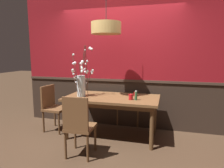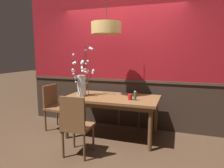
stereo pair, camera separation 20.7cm
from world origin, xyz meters
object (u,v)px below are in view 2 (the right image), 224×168
at_px(chair_head_west_end, 55,104).
at_px(vase_with_blossoms, 82,83).
at_px(chair_far_side_right, 134,101).
at_px(chair_far_side_left, 115,99).
at_px(condiment_bottle, 135,96).
at_px(candle_holder_nearer_center, 130,97).
at_px(candle_holder_nearer_edge, 136,94).
at_px(chair_near_side_left, 76,123).
at_px(dining_table, 112,101).
at_px(pendant_lamp, 106,28).

height_order(chair_head_west_end, vase_with_blossoms, vase_with_blossoms).
bearing_deg(chair_far_side_right, chair_far_side_left, 178.57).
bearing_deg(condiment_bottle, chair_far_side_left, 124.49).
xyz_separation_m(chair_far_side_left, candle_holder_nearer_center, (0.60, -0.99, 0.29)).
height_order(chair_far_side_left, candle_holder_nearer_edge, chair_far_side_left).
bearing_deg(vase_with_blossoms, candle_holder_nearer_edge, 16.53).
relative_size(chair_near_side_left, candle_holder_nearer_edge, 12.12).
xyz_separation_m(dining_table, chair_head_west_end, (-1.25, -0.00, -0.16)).
relative_size(chair_head_west_end, chair_near_side_left, 0.96).
bearing_deg(condiment_bottle, candle_holder_nearer_center, 173.42).
bearing_deg(chair_far_side_right, dining_table, -106.36).
bearing_deg(candle_holder_nearer_edge, dining_table, -156.32).
height_order(chair_near_side_left, candle_holder_nearer_center, chair_near_side_left).
relative_size(condiment_bottle, pendant_lamp, 0.17).
relative_size(chair_far_side_left, condiment_bottle, 5.68).
xyz_separation_m(chair_far_side_left, vase_with_blossoms, (-0.34, -0.96, 0.49)).
bearing_deg(candle_holder_nearer_edge, chair_head_west_end, -173.84).
relative_size(candle_holder_nearer_edge, condiment_bottle, 0.48).
height_order(chair_near_side_left, vase_with_blossoms, vase_with_blossoms).
bearing_deg(dining_table, pendant_lamp, -173.55).
relative_size(vase_with_blossoms, candle_holder_nearer_center, 9.68).
height_order(chair_near_side_left, candle_holder_nearer_edge, chair_near_side_left).
bearing_deg(vase_with_blossoms, dining_table, 10.96).
bearing_deg(pendant_lamp, chair_far_side_right, 67.57).
distance_m(dining_table, candle_holder_nearer_center, 0.43).
xyz_separation_m(dining_table, vase_with_blossoms, (-0.56, -0.11, 0.34)).
xyz_separation_m(candle_holder_nearer_center, condiment_bottle, (0.09, -0.01, 0.03)).
height_order(chair_head_west_end, pendant_lamp, pendant_lamp).
bearing_deg(chair_head_west_end, candle_holder_nearer_edge, 6.16).
relative_size(vase_with_blossoms, candle_holder_nearer_edge, 11.96).
distance_m(chair_head_west_end, candle_holder_nearer_center, 1.66).
distance_m(chair_head_west_end, condiment_bottle, 1.76).
height_order(condiment_bottle, pendant_lamp, pendant_lamp).
distance_m(chair_far_side_right, chair_far_side_left, 0.47).
bearing_deg(candle_holder_nearer_center, vase_with_blossoms, 178.05).
bearing_deg(candle_holder_nearer_center, chair_far_side_right, 97.68).
bearing_deg(chair_far_side_left, chair_near_side_left, -91.64).
height_order(dining_table, chair_head_west_end, chair_head_west_end).
distance_m(chair_far_side_left, chair_near_side_left, 1.75).
relative_size(candle_holder_nearer_center, candle_holder_nearer_edge, 1.24).
relative_size(chair_near_side_left, vase_with_blossoms, 1.01).
relative_size(chair_head_west_end, pendant_lamp, 0.93).
distance_m(chair_far_side_left, condiment_bottle, 1.26).
relative_size(dining_table, chair_far_side_left, 1.83).
relative_size(dining_table, candle_holder_nearer_center, 17.62).
bearing_deg(chair_far_side_left, dining_table, -75.58).
relative_size(chair_far_side_left, chair_near_side_left, 0.98).
bearing_deg(vase_with_blossoms, chair_head_west_end, 171.13).
distance_m(candle_holder_nearer_center, pendant_lamp, 1.30).
bearing_deg(dining_table, candle_holder_nearer_center, -20.35).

